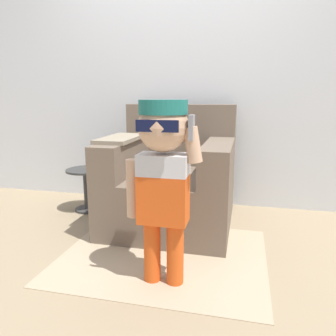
# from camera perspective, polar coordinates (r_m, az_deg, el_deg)

# --- Properties ---
(ground_plane) EXTENTS (10.00, 10.00, 0.00)m
(ground_plane) POSITION_cam_1_polar(r_m,az_deg,el_deg) (2.76, -0.62, -10.33)
(ground_plane) COLOR #998466
(wall_back) EXTENTS (10.00, 0.05, 2.60)m
(wall_back) POSITION_cam_1_polar(r_m,az_deg,el_deg) (3.30, 2.64, 16.40)
(wall_back) COLOR silver
(wall_back) RESTS_ON ground_plane
(armchair) EXTENTS (1.01, 1.04, 1.00)m
(armchair) POSITION_cam_1_polar(r_m,az_deg,el_deg) (2.78, 0.74, -2.26)
(armchair) COLOR #6B5B4C
(armchair) RESTS_ON ground_plane
(person_child) EXTENTS (0.43, 0.32, 1.05)m
(person_child) POSITION_cam_1_polar(r_m,az_deg,el_deg) (1.78, -0.90, 0.50)
(person_child) COLOR #E05119
(person_child) RESTS_ON ground_plane
(side_table) EXTENTS (0.38, 0.38, 0.40)m
(side_table) POSITION_cam_1_polar(r_m,az_deg,el_deg) (3.18, -13.91, -2.95)
(side_table) COLOR #333333
(side_table) RESTS_ON ground_plane
(rug) EXTENTS (1.36, 1.13, 0.01)m
(rug) POSITION_cam_1_polar(r_m,az_deg,el_deg) (2.32, -0.77, -14.88)
(rug) COLOR tan
(rug) RESTS_ON ground_plane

